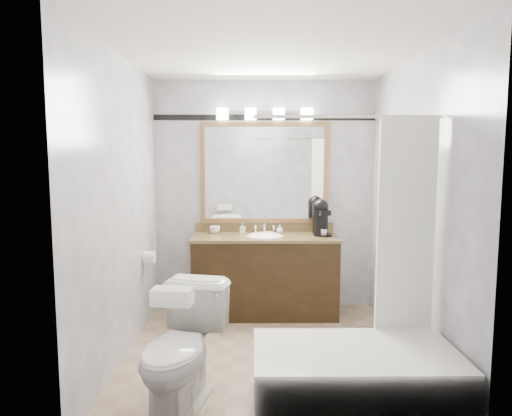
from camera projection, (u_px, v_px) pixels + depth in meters
name	position (u px, v px, depth m)	size (l,w,h in m)	color
room	(268.00, 209.00, 3.74)	(2.42, 2.62, 2.52)	gray
vanity	(265.00, 274.00, 4.84)	(1.53, 0.58, 0.97)	black
mirror	(264.00, 173.00, 4.98)	(1.40, 0.04, 1.10)	olive
vanity_light_bar	(265.00, 114.00, 4.86)	(1.02, 0.14, 0.12)	silver
accent_stripe	(265.00, 117.00, 4.93)	(2.40, 0.01, 0.06)	black
bathtub	(358.00, 373.00, 2.96)	(1.30, 0.75, 1.96)	white
tp_roll	(149.00, 257.00, 4.45)	(0.12, 0.12, 0.11)	white
toilet	(182.00, 350.00, 3.00)	(0.46, 0.80, 0.82)	white
tissue_box	(172.00, 296.00, 2.66)	(0.24, 0.13, 0.10)	white
coffee_maker	(321.00, 217.00, 4.83)	(0.20, 0.25, 0.38)	black
cup_left	(215.00, 230.00, 4.94)	(0.10, 0.10, 0.08)	white
cup_right	(213.00, 230.00, 4.93)	(0.08, 0.08, 0.08)	white
soap_bottle_a	(243.00, 228.00, 4.92)	(0.05, 0.05, 0.11)	white
soap_bottle_b	(280.00, 229.00, 4.94)	(0.07, 0.07, 0.09)	white
soap_bar	(269.00, 233.00, 4.91)	(0.08, 0.05, 0.03)	beige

